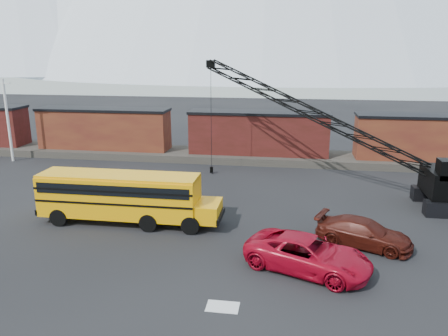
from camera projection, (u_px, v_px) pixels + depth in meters
The scene contains 11 objects.
ground at pixel (225, 263), 22.57m from camera, with size 160.00×160.00×0.00m, color black.
gravel_berm at pixel (258, 157), 43.47m from camera, with size 120.00×5.00×0.70m, color #48433B.
boxcar_west_near at pixel (104, 129), 45.18m from camera, with size 13.70×3.10×4.17m.
boxcar_mid at pixel (259, 133), 42.84m from camera, with size 13.70×3.10×4.17m.
boxcar_east_near at pixel (431, 138), 40.49m from camera, with size 13.70×3.10×4.17m.
utility_pole at pixel (8, 119), 42.18m from camera, with size 1.40×0.24×8.00m.
snow_patch at pixel (223, 307), 18.68m from camera, with size 1.40×0.90×0.02m, color silver.
school_bus at pixel (125, 196), 27.37m from camera, with size 11.65×2.65×3.19m.
red_pickup at pixel (308, 254), 21.60m from camera, with size 2.88×6.24×1.74m, color #A9081E.
maroon_suv at pixel (364, 233), 24.37m from camera, with size 2.14×5.27×1.53m, color #3E110B.
crawler_crane at pixel (316, 115), 33.06m from camera, with size 21.80×8.82×10.02m.
Camera 1 is at (3.06, -20.27, 10.64)m, focal length 35.00 mm.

